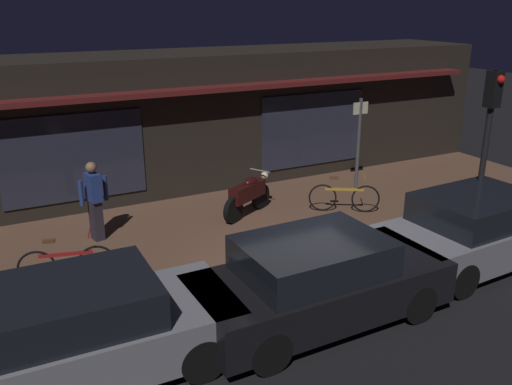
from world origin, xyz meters
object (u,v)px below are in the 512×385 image
Objects in this scene: traffic_light_pole at (488,129)px; parked_car_near at (81,331)px; bicycle_parked at (67,264)px; parked_car_across at (478,229)px; bicycle_extra at (344,197)px; person_photographer at (94,199)px; parked_car_far at (317,281)px; motorcycle at (248,194)px; sign_post at (359,139)px.

parked_car_near is (-8.09, -0.67, -1.77)m from traffic_light_pole.
parked_car_across reaches higher than bicycle_parked.
person_photographer is (-5.49, 1.04, 0.52)m from bicycle_extra.
parked_car_near is at bearing -94.75° from bicycle_parked.
parked_car_far is 0.99× the size of parked_car_across.
person_photographer is at bearing 146.75° from parked_car_across.
motorcycle is at bearing 77.72° from parked_car_far.
sign_post is at bearing 43.39° from bicycle_extra.
parked_car_near is (-0.21, -2.54, 0.20)m from bicycle_parked.
bicycle_parked is (-4.27, -1.47, -0.14)m from motorcycle.
motorcycle is at bearing 157.95° from bicycle_extra.
person_photographer reaches higher than motorcycle.
sign_post is 0.67× the size of traffic_light_pole.
bicycle_parked is 0.97× the size of person_photographer.
bicycle_extra is at bearing 121.35° from traffic_light_pole.
parked_car_near is (-1.08, -4.21, -0.32)m from person_photographer.
bicycle_parked is 2.56m from parked_car_near.
traffic_light_pole reaches higher than person_photographer.
sign_post reaches higher than motorcycle.
person_photographer is 0.46× the size of traffic_light_pole.
parked_car_across reaches higher than bicycle_extra.
parked_car_far is at bearing -102.28° from motorcycle.
parked_car_across is (7.44, 0.04, 0.00)m from parked_car_near.
parked_car_near reaches higher than bicycle_parked.
person_photographer is (0.87, 1.67, 0.52)m from bicycle_parked.
person_photographer reaches higher than bicycle_extra.
person_photographer is 0.40× the size of parked_car_near.
person_photographer reaches higher than parked_car_across.
parked_car_near is at bearing -104.35° from person_photographer.
parked_car_across is at bearing 0.29° from parked_car_near.
parked_car_far is at bearing -175.46° from parked_car_across.
parked_car_far is (2.48, -4.48, -0.32)m from person_photographer.
parked_car_near reaches higher than motorcycle.
sign_post is 0.58× the size of parked_car_near.
parked_car_across reaches higher than motorcycle.
motorcycle is at bearing 41.80° from parked_car_near.
bicycle_parked is at bearing 160.88° from parked_car_across.
parked_car_far is (-4.54, -0.94, -1.77)m from traffic_light_pole.
parked_car_near is 1.00× the size of parked_car_far.
bicycle_extra is at bearing -136.61° from sign_post.
sign_post is (3.36, 0.36, 0.86)m from motorcycle.
motorcycle is 2.26m from bicycle_extra.
person_photographer is at bearing 169.23° from bicycle_extra.
motorcycle is 0.96× the size of bicycle_parked.
traffic_light_pole is at bearing 44.11° from parked_car_across.
parked_car_far is (-0.93, -4.28, 0.06)m from motorcycle.
bicycle_extra is at bearing -22.05° from motorcycle.
parked_car_near reaches higher than bicycle_extra.
traffic_light_pole is at bearing 4.71° from parked_car_near.
parked_car_across is at bearing -19.12° from bicycle_parked.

